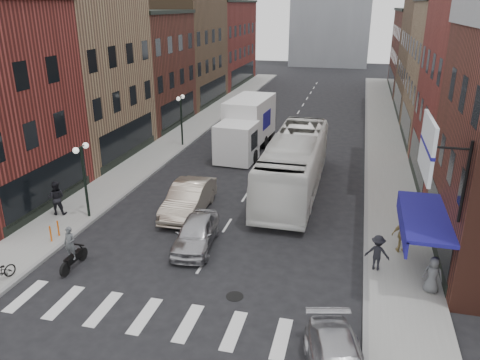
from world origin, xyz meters
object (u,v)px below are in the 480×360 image
at_px(streetlamp_far, 181,111).
at_px(box_truck, 246,127).
at_px(bike_rack, 54,231).
at_px(billboard_sign, 430,149).
at_px(ped_right_a, 377,253).
at_px(transit_bus, 294,164).
at_px(ped_left_solo, 56,198).
at_px(streetlamp_near, 83,167).
at_px(motorcycle_rider, 71,249).
at_px(sedan_left_far, 189,199).
at_px(ped_right_c, 433,275).
at_px(ped_right_b, 403,234).
at_px(sedan_left_near, 196,233).

xyz_separation_m(streetlamp_far, box_truck, (5.26, 0.13, -0.97)).
xyz_separation_m(bike_rack, box_truck, (5.46, 16.83, 1.39)).
height_order(billboard_sign, ped_right_a, billboard_sign).
bearing_deg(streetlamp_far, transit_bus, -36.00).
height_order(streetlamp_far, bike_rack, streetlamp_far).
relative_size(billboard_sign, ped_right_a, 2.34).
relative_size(bike_rack, ped_left_solo, 0.43).
bearing_deg(streetlamp_near, streetlamp_far, 90.00).
relative_size(streetlamp_near, streetlamp_far, 1.00).
relative_size(streetlamp_near, motorcycle_rider, 2.06).
bearing_deg(sedan_left_far, ped_right_c, -24.52).
distance_m(ped_right_a, ped_right_b, 2.17).
bearing_deg(streetlamp_near, billboard_sign, -12.35).
bearing_deg(bike_rack, box_truck, 72.02).
xyz_separation_m(streetlamp_far, ped_right_c, (16.86, -16.98, -2.00)).
distance_m(ped_right_a, ped_right_c, 2.40).
height_order(sedan_left_far, ped_right_c, sedan_left_far).
bearing_deg(transit_bus, streetlamp_far, 144.21).
relative_size(streetlamp_far, transit_bus, 0.33).
xyz_separation_m(sedan_left_far, ped_right_a, (9.85, -3.76, 0.09)).
xyz_separation_m(streetlamp_near, ped_left_solo, (-1.74, -0.17, -1.82)).
xyz_separation_m(streetlamp_near, ped_right_c, (16.86, -2.98, -2.00)).
bearing_deg(motorcycle_rider, ped_right_c, 7.69).
relative_size(sedan_left_near, sedan_left_far, 0.82).
distance_m(bike_rack, sedan_left_far, 6.98).
height_order(streetlamp_far, ped_right_a, streetlamp_far).
relative_size(billboard_sign, ped_left_solo, 1.97).
height_order(motorcycle_rider, ped_left_solo, ped_left_solo).
relative_size(sedan_left_near, ped_right_a, 2.68).
height_order(sedan_left_near, ped_right_b, ped_right_b).
bearing_deg(ped_right_c, sedan_left_far, -8.18).
bearing_deg(streetlamp_near, bike_rack, -94.24).
bearing_deg(ped_right_c, box_truck, -41.35).
distance_m(motorcycle_rider, ped_right_b, 14.69).
bearing_deg(sedan_left_far, transit_bus, 40.99).
distance_m(billboard_sign, streetlamp_far, 23.92).
bearing_deg(ped_right_a, ped_right_c, 156.03).
distance_m(billboard_sign, motorcycle_rider, 14.90).
relative_size(streetlamp_far, motorcycle_rider, 2.06).
bearing_deg(streetlamp_far, ped_left_solo, -97.01).
height_order(billboard_sign, transit_bus, billboard_sign).
height_order(motorcycle_rider, sedan_left_near, motorcycle_rider).
bearing_deg(ped_right_a, ped_left_solo, 1.31).
height_order(billboard_sign, ped_left_solo, billboard_sign).
bearing_deg(motorcycle_rider, sedan_left_far, 67.80).
bearing_deg(streetlamp_far, motorcycle_rider, -83.68).
distance_m(streetlamp_near, bike_rack, 3.59).
bearing_deg(ped_right_a, ped_right_b, -115.57).
bearing_deg(ped_left_solo, box_truck, -131.85).
height_order(transit_bus, ped_right_a, transit_bus).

